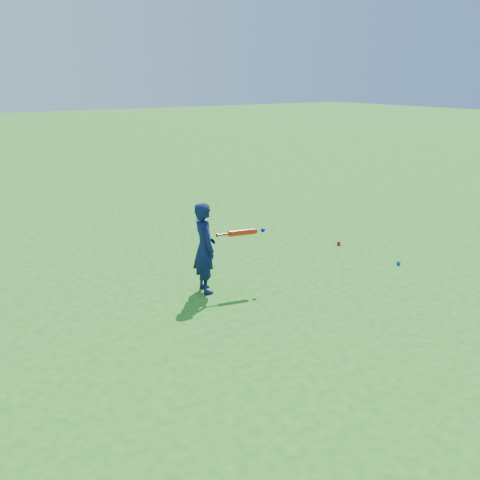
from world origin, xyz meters
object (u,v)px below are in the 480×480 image
(child, at_px, (205,248))
(ground_ball_blue, at_px, (399,263))
(bat_swing, at_px, (244,232))
(ground_ball_red, at_px, (339,243))

(child, relative_size, ground_ball_blue, 19.67)
(child, distance_m, bat_swing, 0.57)
(child, height_order, ground_ball_red, child)
(child, height_order, ground_ball_blue, child)
(child, relative_size, ground_ball_red, 17.49)
(child, height_order, bat_swing, child)
(ground_ball_red, xyz_separation_m, bat_swing, (-2.40, -0.65, 0.74))
(ground_ball_red, distance_m, bat_swing, 2.59)
(bat_swing, bearing_deg, ground_ball_blue, -1.37)
(ground_ball_red, height_order, bat_swing, bat_swing)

